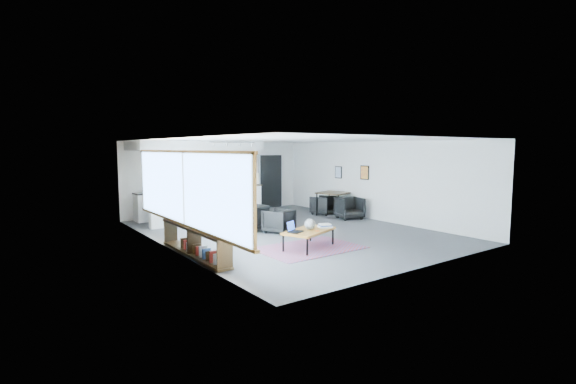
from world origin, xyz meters
TOP-DOWN VIEW (x-y plane):
  - room at (0.00, 0.00)m, footprint 7.02×9.02m
  - window at (-3.46, -0.90)m, footprint 0.10×5.95m
  - console at (-3.30, -1.05)m, footprint 0.35×3.00m
  - kitchenette at (-1.20, 3.71)m, footprint 4.20×1.96m
  - doorway at (2.30, 4.42)m, footprint 1.10×0.12m
  - track_light at (-0.59, 2.20)m, footprint 1.60×0.07m
  - wall_art_lower at (3.47, 0.40)m, footprint 0.03×0.38m
  - wall_art_upper at (3.47, 1.70)m, footprint 0.03×0.34m
  - kilim_rug at (-0.80, -1.92)m, footprint 2.42×1.65m
  - coffee_table at (-0.80, -1.92)m, footprint 1.55×1.19m
  - laptop at (-1.26, -1.90)m, footprint 0.44×0.41m
  - ceramic_pot at (-0.78, -1.92)m, footprint 0.26×0.26m
  - book_stack at (-0.31, -1.92)m, footprint 0.37×0.33m
  - coaster at (-0.74, -2.15)m, footprint 0.13×0.13m
  - armchair_left at (-0.88, 0.71)m, footprint 0.94×0.89m
  - armchair_right at (-0.35, 0.01)m, footprint 0.93×0.90m
  - floor_lamp at (-0.63, 1.02)m, footprint 0.52×0.52m
  - dining_table at (3.00, 1.43)m, footprint 1.24×1.24m
  - dining_chair_near at (2.91, 0.54)m, footprint 0.83×0.80m
  - dining_chair_far at (2.82, 1.80)m, footprint 0.77×0.75m
  - microwave at (-0.10, 4.15)m, footprint 0.61×0.37m

SIDE VIEW (x-z plane):
  - kilim_rug at x=-0.80m, z-range 0.00..0.01m
  - dining_chair_far at x=2.82m, z-range 0.00..0.63m
  - console at x=-3.30m, z-range -0.07..0.73m
  - dining_chair_near at x=2.91m, z-range 0.00..0.69m
  - armchair_right at x=-0.35m, z-range 0.00..0.74m
  - coffee_table at x=-0.80m, z-range 0.19..0.64m
  - armchair_left at x=-0.88m, z-range 0.00..0.85m
  - coaster at x=-0.74m, z-range 0.45..0.45m
  - book_stack at x=-0.31m, z-range 0.44..0.54m
  - laptop at x=-1.26m, z-range 0.40..0.65m
  - ceramic_pot at x=-0.78m, z-range 0.45..0.71m
  - dining_table at x=3.00m, z-range 0.34..1.16m
  - doorway at x=2.30m, z-range 0.00..2.15m
  - microwave at x=-0.10m, z-range 0.93..1.33m
  - room at x=0.00m, z-range -0.01..2.61m
  - kitchenette at x=-1.20m, z-range 0.08..2.68m
  - floor_lamp at x=-0.63m, z-range 0.61..2.25m
  - window at x=-3.46m, z-range 0.63..2.29m
  - wall_art_upper at x=3.47m, z-range 1.28..1.72m
  - wall_art_lower at x=3.47m, z-range 1.31..1.79m
  - track_light at x=-0.59m, z-range 2.45..2.60m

